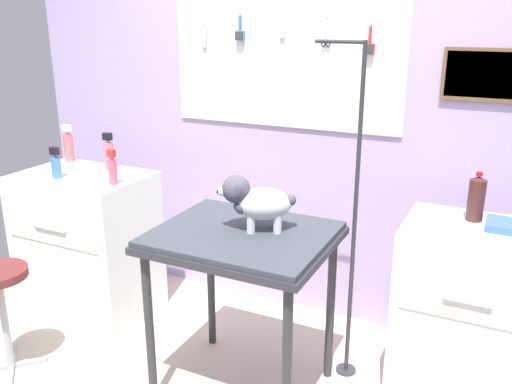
# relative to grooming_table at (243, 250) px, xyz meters

# --- Properties ---
(rear_wall_panel) EXTENTS (4.00, 0.11, 2.30)m
(rear_wall_panel) POSITION_rel_grooming_table_xyz_m (-0.07, 0.96, 0.38)
(rear_wall_panel) COLOR #B39CCB
(rear_wall_panel) RESTS_ON ground
(grooming_table) EXTENTS (0.84, 0.71, 0.89)m
(grooming_table) POSITION_rel_grooming_table_xyz_m (0.00, 0.00, 0.00)
(grooming_table) COLOR #2D2D33
(grooming_table) RESTS_ON ground
(grooming_arm) EXTENTS (0.30, 0.11, 1.76)m
(grooming_arm) POSITION_rel_grooming_table_xyz_m (0.43, 0.37, 0.04)
(grooming_arm) COLOR #2D2D33
(grooming_arm) RESTS_ON ground
(dog) EXTENTS (0.36, 0.27, 0.27)m
(dog) POSITION_rel_grooming_table_xyz_m (0.05, 0.05, 0.24)
(dog) COLOR silver
(dog) RESTS_ON grooming_table
(counter_left) EXTENTS (0.80, 0.58, 0.93)m
(counter_left) POSITION_rel_grooming_table_xyz_m (-1.28, 0.29, -0.32)
(counter_left) COLOR white
(counter_left) RESTS_ON ground
(cabinet_right) EXTENTS (0.68, 0.54, 0.92)m
(cabinet_right) POSITION_rel_grooming_table_xyz_m (1.02, 0.45, -0.33)
(cabinet_right) COLOR white
(cabinet_right) RESTS_ON ground
(stool) EXTENTS (0.31, 0.31, 0.60)m
(stool) POSITION_rel_grooming_table_xyz_m (-1.24, -0.42, -0.31)
(stool) COLOR #9E9EA3
(stool) RESTS_ON ground
(shampoo_bottle) EXTENTS (0.06, 0.06, 0.23)m
(shampoo_bottle) POSITION_rel_grooming_table_xyz_m (-1.20, 0.47, 0.25)
(shampoo_bottle) COLOR #CC656D
(shampoo_bottle) RESTS_ON counter_left
(conditioner_bottle) EXTENTS (0.06, 0.06, 0.25)m
(conditioner_bottle) POSITION_rel_grooming_table_xyz_m (-1.57, 0.50, 0.25)
(conditioner_bottle) COLOR #DC5D62
(conditioner_bottle) RESTS_ON counter_left
(spray_bottle_short) EXTENTS (0.06, 0.06, 0.19)m
(spray_bottle_short) POSITION_rel_grooming_table_xyz_m (-1.35, 0.17, 0.22)
(spray_bottle_short) COLOR #3F6FB2
(spray_bottle_short) RESTS_ON counter_left
(spray_bottle_tall) EXTENTS (0.05, 0.05, 0.21)m
(spray_bottle_tall) POSITION_rel_grooming_table_xyz_m (-0.95, 0.21, 0.23)
(spray_bottle_tall) COLOR #CC576E
(spray_bottle_tall) RESTS_ON counter_left
(soda_bottle) EXTENTS (0.08, 0.08, 0.24)m
(soda_bottle) POSITION_rel_grooming_table_xyz_m (0.98, 0.55, 0.24)
(soda_bottle) COLOR #43211D
(soda_bottle) RESTS_ON cabinet_right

